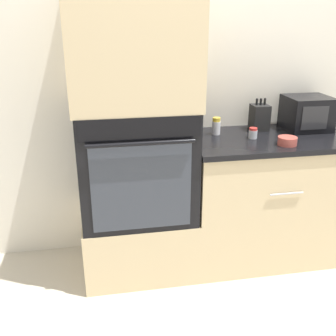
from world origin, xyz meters
TOP-DOWN VIEW (x-y plane):
  - ground_plane at (0.00, 0.00)m, footprint 12.00×12.00m
  - wall_back at (0.00, 0.63)m, footprint 8.00×0.05m
  - oven_cabinet_base at (-0.37, 0.30)m, footprint 0.73×0.60m
  - wall_oven at (-0.37, 0.30)m, footprint 0.71×0.64m
  - oven_cabinet_upper at (-0.37, 0.30)m, footprint 0.73×0.60m
  - counter_unit at (0.54, 0.30)m, footprint 1.09×0.63m
  - microwave at (0.86, 0.43)m, footprint 0.30×0.28m
  - knife_block at (0.53, 0.48)m, footprint 0.12×0.12m
  - bowl at (0.57, 0.11)m, footprint 0.12×0.12m
  - condiment_jar_near at (0.41, 0.29)m, footprint 0.06×0.06m
  - condiment_jar_mid at (0.19, 0.42)m, footprint 0.06×0.06m

SIDE VIEW (x-z plane):
  - ground_plane at x=0.00m, z-range 0.00..0.00m
  - oven_cabinet_base at x=-0.37m, z-range 0.00..0.42m
  - counter_unit at x=0.54m, z-range 0.00..0.90m
  - wall_oven at x=-0.37m, z-range 0.42..1.14m
  - bowl at x=0.57m, z-range 0.90..0.95m
  - condiment_jar_near at x=0.41m, z-range 0.90..0.97m
  - condiment_jar_mid at x=0.19m, z-range 0.90..1.01m
  - knife_block at x=0.53m, z-range 0.88..1.10m
  - microwave at x=0.86m, z-range 0.90..1.13m
  - wall_back at x=0.00m, z-range 0.00..2.50m
  - oven_cabinet_upper at x=-0.37m, z-range 1.14..1.85m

